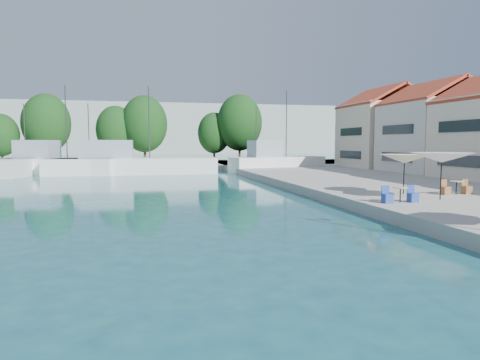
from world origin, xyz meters
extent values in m
cube|color=#AEA89D|center=(-8.00, 67.00, 0.30)|extent=(90.00, 16.00, 0.60)
cube|color=#94A298|center=(-30.00, 160.00, 8.00)|extent=(180.00, 40.00, 16.00)
cube|color=#94A298|center=(40.00, 180.00, 6.00)|extent=(140.00, 40.00, 12.00)
cube|color=beige|center=(24.00, 42.00, 4.10)|extent=(8.00, 8.50, 7.00)
pyramid|color=#B53E28|center=(24.00, 42.00, 9.40)|extent=(8.40, 8.80, 1.80)
cube|color=beige|center=(24.00, 51.00, 4.35)|extent=(8.60, 8.50, 7.50)
pyramid|color=#B53E28|center=(24.00, 51.00, 9.90)|extent=(9.00, 8.80, 1.80)
cube|color=white|center=(-13.76, 54.92, 0.70)|extent=(14.24, 7.80, 2.20)
cube|color=#8A9BAB|center=(-15.73, 55.58, 2.80)|extent=(4.81, 3.94, 2.00)
cylinder|color=#2D2D2D|center=(-12.45, 54.48, 5.80)|extent=(0.12, 0.12, 8.00)
cylinder|color=#2D2D2D|center=(-17.04, 56.02, 4.80)|extent=(0.10, 0.10, 6.00)
cube|color=white|center=(-5.45, 54.10, 0.70)|extent=(18.60, 4.91, 2.20)
cube|color=#8A9BAB|center=(-8.23, 54.11, 2.80)|extent=(5.59, 3.74, 2.00)
cylinder|color=#2D2D2D|center=(-3.59, 54.10, 5.80)|extent=(0.12, 0.12, 8.00)
cylinder|color=#2D2D2D|center=(-10.09, 54.12, 4.80)|extent=(0.10, 0.10, 6.00)
cube|color=silver|center=(11.66, 54.09, 0.70)|extent=(12.38, 5.83, 2.20)
cube|color=#8A9BAB|center=(9.91, 53.67, 2.80)|extent=(4.06, 3.17, 2.00)
cylinder|color=#2D2D2D|center=(12.82, 54.37, 5.80)|extent=(0.12, 0.12, 8.00)
cylinder|color=#2D2D2D|center=(8.75, 53.39, 4.80)|extent=(0.10, 0.10, 6.00)
cylinder|color=#3F2B19|center=(-22.97, 68.26, 2.12)|extent=(0.36, 0.36, 3.03)
ellipsoid|color=#163E13|center=(-22.97, 68.26, 4.55)|extent=(4.61, 4.61, 5.77)
cylinder|color=#3F2B19|center=(-17.34, 68.91, 2.76)|extent=(0.36, 0.36, 4.32)
ellipsoid|color=#163E13|center=(-17.34, 68.91, 6.21)|extent=(6.56, 6.56, 8.21)
cylinder|color=#3F2B19|center=(-8.05, 68.74, 2.43)|extent=(0.36, 0.36, 3.65)
ellipsoid|color=#163E13|center=(-8.05, 68.74, 5.35)|extent=(5.55, 5.55, 6.94)
cylinder|color=#3F2B19|center=(-4.01, 68.22, 2.76)|extent=(0.36, 0.36, 4.32)
ellipsoid|color=#163E13|center=(-4.01, 68.22, 6.22)|extent=(6.57, 6.57, 8.21)
cylinder|color=#3F2B19|center=(6.82, 72.00, 2.31)|extent=(0.36, 0.36, 3.43)
ellipsoid|color=#163E13|center=(6.82, 72.00, 5.06)|extent=(5.21, 5.21, 6.51)
cylinder|color=#3F2B19|center=(10.60, 70.31, 2.93)|extent=(0.36, 0.36, 4.65)
ellipsoid|color=#163E13|center=(10.60, 70.31, 6.65)|extent=(7.07, 7.07, 8.84)
cylinder|color=black|center=(10.43, 23.34, 1.81)|extent=(0.06, 0.06, 2.41)
cone|color=white|center=(10.43, 23.34, 2.76)|extent=(3.12, 3.12, 0.50)
cylinder|color=black|center=(10.04, 25.93, 1.73)|extent=(0.06, 0.06, 2.26)
cone|color=beige|center=(10.04, 25.93, 2.61)|extent=(2.81, 2.81, 0.50)
cylinder|color=black|center=(7.79, 22.84, 0.97)|extent=(0.06, 0.06, 0.74)
cylinder|color=#B9B088|center=(7.79, 22.84, 1.34)|extent=(0.70, 0.70, 0.04)
cube|color=#264199|center=(8.49, 22.84, 0.83)|extent=(0.42, 0.42, 0.46)
cube|color=#264199|center=(7.09, 22.84, 0.83)|extent=(0.42, 0.42, 0.46)
cylinder|color=black|center=(12.87, 25.14, 0.97)|extent=(0.06, 0.06, 0.74)
cylinder|color=#B9B088|center=(12.87, 25.14, 1.34)|extent=(0.70, 0.70, 0.04)
cube|color=brown|center=(13.57, 25.14, 0.83)|extent=(0.42, 0.42, 0.46)
cube|color=brown|center=(12.17, 25.14, 0.83)|extent=(0.42, 0.42, 0.46)
camera|label=1|loc=(-4.45, 4.45, 3.52)|focal=32.00mm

